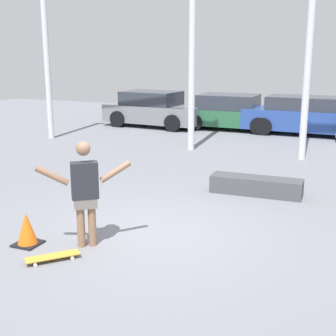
{
  "coord_description": "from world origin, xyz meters",
  "views": [
    {
      "loc": [
        3.21,
        -6.7,
        2.99
      ],
      "look_at": [
        -0.25,
        1.56,
        0.76
      ],
      "focal_mm": 50.0,
      "sensor_mm": 36.0,
      "label": 1
    }
  ],
  "objects_px": {
    "parked_car_green": "(231,112)",
    "grind_box": "(256,186)",
    "parked_car_blue": "(306,116)",
    "skateboard": "(53,257)",
    "skateboarder": "(85,189)",
    "parked_car_grey": "(154,110)",
    "traffic_cone": "(27,229)"
  },
  "relations": [
    {
      "from": "skateboarder",
      "to": "parked_car_grey",
      "type": "bearing_deg",
      "value": 72.17
    },
    {
      "from": "skateboarder",
      "to": "parked_car_blue",
      "type": "distance_m",
      "value": 12.15
    },
    {
      "from": "skateboarder",
      "to": "skateboard",
      "type": "xyz_separation_m",
      "value": [
        -0.18,
        -0.67,
        -0.87
      ]
    },
    {
      "from": "skateboarder",
      "to": "skateboard",
      "type": "distance_m",
      "value": 1.11
    },
    {
      "from": "skateboard",
      "to": "grind_box",
      "type": "relative_size",
      "value": 0.37
    },
    {
      "from": "grind_box",
      "to": "traffic_cone",
      "type": "bearing_deg",
      "value": -123.91
    },
    {
      "from": "skateboarder",
      "to": "parked_car_green",
      "type": "bearing_deg",
      "value": 57.39
    },
    {
      "from": "skateboarder",
      "to": "skateboard",
      "type": "bearing_deg",
      "value": -142.2
    },
    {
      "from": "skateboarder",
      "to": "grind_box",
      "type": "distance_m",
      "value": 4.27
    },
    {
      "from": "skateboarder",
      "to": "parked_car_grey",
      "type": "relative_size",
      "value": 0.4
    },
    {
      "from": "skateboard",
      "to": "parked_car_grey",
      "type": "bearing_deg",
      "value": 59.8
    },
    {
      "from": "parked_car_blue",
      "to": "traffic_cone",
      "type": "height_order",
      "value": "parked_car_blue"
    },
    {
      "from": "skateboarder",
      "to": "traffic_cone",
      "type": "xyz_separation_m",
      "value": [
        -0.9,
        -0.33,
        -0.67
      ]
    },
    {
      "from": "parked_car_green",
      "to": "skateboard",
      "type": "bearing_deg",
      "value": -86.65
    },
    {
      "from": "grind_box",
      "to": "traffic_cone",
      "type": "height_order",
      "value": "traffic_cone"
    },
    {
      "from": "grind_box",
      "to": "parked_car_green",
      "type": "xyz_separation_m",
      "value": [
        -2.85,
        8.38,
        0.47
      ]
    },
    {
      "from": "parked_car_grey",
      "to": "grind_box",
      "type": "bearing_deg",
      "value": -48.01
    },
    {
      "from": "skateboarder",
      "to": "grind_box",
      "type": "relative_size",
      "value": 0.86
    },
    {
      "from": "parked_car_blue",
      "to": "skateboard",
      "type": "bearing_deg",
      "value": -98.0
    },
    {
      "from": "skateboarder",
      "to": "grind_box",
      "type": "height_order",
      "value": "skateboarder"
    },
    {
      "from": "skateboarder",
      "to": "parked_car_blue",
      "type": "height_order",
      "value": "skateboarder"
    },
    {
      "from": "parked_car_green",
      "to": "grind_box",
      "type": "bearing_deg",
      "value": -71.48
    },
    {
      "from": "skateboarder",
      "to": "skateboard",
      "type": "height_order",
      "value": "skateboarder"
    },
    {
      "from": "parked_car_grey",
      "to": "parked_car_green",
      "type": "height_order",
      "value": "parked_car_grey"
    },
    {
      "from": "parked_car_grey",
      "to": "parked_car_blue",
      "type": "height_order",
      "value": "parked_car_grey"
    },
    {
      "from": "skateboard",
      "to": "parked_car_blue",
      "type": "distance_m",
      "value": 12.85
    },
    {
      "from": "grind_box",
      "to": "parked_car_blue",
      "type": "xyz_separation_m",
      "value": [
        0.03,
        8.23,
        0.49
      ]
    },
    {
      "from": "skateboard",
      "to": "parked_car_blue",
      "type": "height_order",
      "value": "parked_car_blue"
    },
    {
      "from": "grind_box",
      "to": "parked_car_grey",
      "type": "bearing_deg",
      "value": 127.29
    },
    {
      "from": "skateboarder",
      "to": "skateboard",
      "type": "relative_size",
      "value": 2.31
    },
    {
      "from": "parked_car_green",
      "to": "parked_car_blue",
      "type": "xyz_separation_m",
      "value": [
        2.89,
        -0.15,
        0.03
      ]
    },
    {
      "from": "grind_box",
      "to": "skateboard",
      "type": "bearing_deg",
      "value": -114.7
    }
  ]
}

